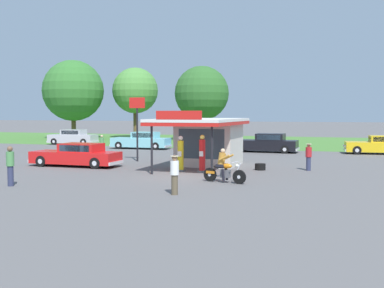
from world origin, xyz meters
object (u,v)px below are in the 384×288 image
(motorcycle_with_rider, at_px, (224,168))
(bystander_leaning_by_kiosk, at_px, (175,174))
(bystander_strolling_foreground, at_px, (10,165))
(parked_car_back_row_far_left, at_px, (73,138))
(spare_tire_stack, at_px, (260,167))
(roadside_pole_sign, at_px, (137,117))
(bystander_standing_back_lot, at_px, (102,144))
(featured_classic_sedan, at_px, (77,156))
(parked_car_back_row_centre_right, at_px, (142,141))
(gas_pump_nearside, at_px, (181,155))
(parked_car_back_row_far_right, at_px, (206,141))
(parked_car_back_row_centre, at_px, (265,144))
(parked_car_second_row_spare, at_px, (379,146))
(bystander_admiring_sedan, at_px, (309,156))
(gas_pump_offside, at_px, (202,155))
(bystander_chatting_near_pumps, at_px, (214,144))

(motorcycle_with_rider, height_order, bystander_leaning_by_kiosk, motorcycle_with_rider)
(bystander_leaning_by_kiosk, height_order, bystander_strolling_foreground, bystander_strolling_foreground)
(parked_car_back_row_far_left, relative_size, spare_tire_stack, 8.50)
(bystander_strolling_foreground, bearing_deg, roadside_pole_sign, 86.12)
(motorcycle_with_rider, height_order, bystander_standing_back_lot, motorcycle_with_rider)
(parked_car_back_row_far_left, bearing_deg, featured_classic_sedan, -56.89)
(parked_car_back_row_centre_right, bearing_deg, gas_pump_nearside, -58.22)
(parked_car_back_row_far_right, relative_size, parked_car_back_row_centre, 1.02)
(parked_car_second_row_spare, distance_m, parked_car_back_row_centre_right, 19.88)
(motorcycle_with_rider, height_order, featured_classic_sedan, motorcycle_with_rider)
(gas_pump_nearside, relative_size, parked_car_back_row_centre_right, 0.36)
(bystander_admiring_sedan, relative_size, spare_tire_stack, 2.53)
(spare_tire_stack, bearing_deg, parked_car_back_row_centre_right, 136.40)
(motorcycle_with_rider, height_order, parked_car_back_row_centre_right, motorcycle_with_rider)
(parked_car_back_row_far_right, bearing_deg, gas_pump_offside, -73.95)
(parked_car_back_row_far_right, bearing_deg, parked_car_back_row_far_left, 178.11)
(gas_pump_nearside, relative_size, bystander_standing_back_lot, 1.31)
(gas_pump_nearside, relative_size, bystander_leaning_by_kiosk, 1.26)
(motorcycle_with_rider, distance_m, bystander_leaning_by_kiosk, 3.89)
(gas_pump_nearside, bearing_deg, spare_tire_stack, 26.05)
(bystander_leaning_by_kiosk, bearing_deg, gas_pump_nearside, 107.94)
(parked_car_back_row_centre, bearing_deg, bystander_strolling_foreground, -109.48)
(gas_pump_offside, distance_m, roadside_pole_sign, 7.40)
(bystander_standing_back_lot, bearing_deg, parked_car_back_row_centre, 26.23)
(featured_classic_sedan, bearing_deg, parked_car_second_row_spare, 39.87)
(parked_car_second_row_spare, relative_size, bystander_standing_back_lot, 3.53)
(bystander_leaning_by_kiosk, bearing_deg, parked_car_back_row_centre_right, 117.54)
(bystander_admiring_sedan, bearing_deg, parked_car_second_row_spare, 70.98)
(roadside_pole_sign, bearing_deg, spare_tire_stack, -14.22)
(parked_car_back_row_centre_right, bearing_deg, bystander_chatting_near_pumps, -25.18)
(parked_car_back_row_far_right, distance_m, bystander_strolling_foreground, 24.27)
(bystander_admiring_sedan, height_order, bystander_strolling_foreground, bystander_strolling_foreground)
(gas_pump_offside, xyz_separation_m, roadside_pole_sign, (-5.78, 4.16, 1.99))
(bystander_standing_back_lot, bearing_deg, parked_car_back_row_far_left, 132.79)
(parked_car_back_row_far_left, relative_size, bystander_standing_back_lot, 3.41)
(parked_car_back_row_far_right, height_order, parked_car_back_row_centre_right, parked_car_back_row_centre_right)
(parked_car_back_row_far_left, bearing_deg, gas_pump_offside, -42.25)
(parked_car_back_row_centre_right, height_order, parked_car_back_row_far_left, parked_car_back_row_centre_right)
(gas_pump_nearside, height_order, parked_car_back_row_far_right, gas_pump_nearside)
(gas_pump_offside, bearing_deg, bystander_admiring_sedan, 25.28)
(motorcycle_with_rider, xyz_separation_m, parked_car_back_row_far_left, (-21.19, 20.70, 0.06))
(parked_car_second_row_spare, height_order, bystander_strolling_foreground, bystander_strolling_foreground)
(motorcycle_with_rider, height_order, parked_car_back_row_far_right, motorcycle_with_rider)
(motorcycle_with_rider, height_order, parked_car_back_row_far_left, motorcycle_with_rider)
(parked_car_back_row_centre_right, distance_m, bystander_strolling_foreground, 21.85)
(spare_tire_stack, bearing_deg, bystander_admiring_sedan, 12.43)
(parked_car_back_row_centre_right, height_order, bystander_leaning_by_kiosk, bystander_leaning_by_kiosk)
(featured_classic_sedan, height_order, bystander_leaning_by_kiosk, bystander_leaning_by_kiosk)
(roadside_pole_sign, bearing_deg, parked_car_back_row_centre_right, 113.05)
(bystander_standing_back_lot, distance_m, roadside_pole_sign, 6.89)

